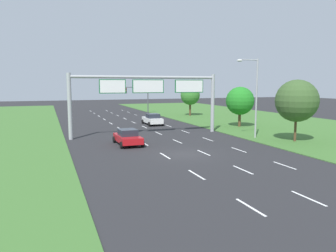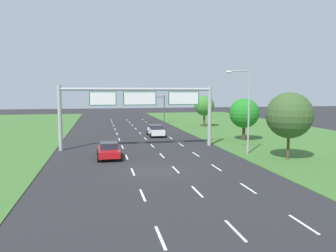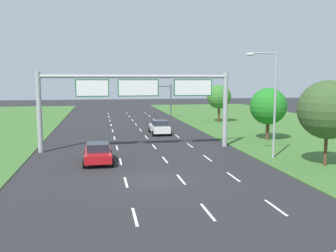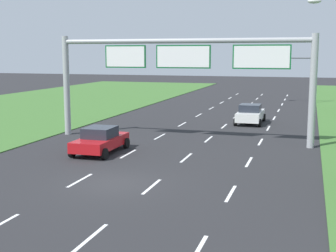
{
  "view_description": "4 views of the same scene",
  "coord_description": "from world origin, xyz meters",
  "views": [
    {
      "loc": [
        -10.62,
        -24.67,
        5.81
      ],
      "look_at": [
        1.17,
        7.17,
        1.47
      ],
      "focal_mm": 35.0,
      "sensor_mm": 36.0,
      "label": 1
    },
    {
      "loc": [
        -4.24,
        -25.49,
        6.36
      ],
      "look_at": [
        2.57,
        6.96,
        2.85
      ],
      "focal_mm": 35.0,
      "sensor_mm": 36.0,
      "label": 2
    },
    {
      "loc": [
        -3.23,
        -22.67,
        6.3
      ],
      "look_at": [
        2.48,
        8.62,
        2.37
      ],
      "focal_mm": 40.0,
      "sensor_mm": 36.0,
      "label": 3
    },
    {
      "loc": [
        8.22,
        -18.83,
        5.81
      ],
      "look_at": [
        0.46,
        6.73,
        1.64
      ],
      "focal_mm": 50.0,
      "sensor_mm": 36.0,
      "label": 4
    }
  ],
  "objects": [
    {
      "name": "ground_plane",
      "position": [
        0.0,
        0.0,
        0.0
      ],
      "size": [
        200.0,
        200.0,
        0.0
      ],
      "primitive_type": "plane",
      "color": "#262628"
    },
    {
      "name": "lane_dashes_slip",
      "position": [
        5.25,
        15.0,
        0.0
      ],
      "size": [
        0.14,
        68.4,
        0.01
      ],
      "color": "white",
      "rests_on": "ground_plane"
    },
    {
      "name": "traffic_light_mast",
      "position": [
        6.4,
        38.08,
        3.87
      ],
      "size": [
        4.76,
        0.49,
        5.6
      ],
      "color": "#47494F",
      "rests_on": "ground_plane"
    },
    {
      "name": "car_near_red",
      "position": [
        3.56,
        20.1,
        0.8
      ],
      "size": [
        2.18,
        4.5,
        1.62
      ],
      "rotation": [
        0.0,
        0.0,
        -0.01
      ],
      "color": "white",
      "rests_on": "ground_plane"
    },
    {
      "name": "car_lead_silver",
      "position": [
        -3.45,
        5.87,
        0.76
      ],
      "size": [
        2.24,
        4.39,
        1.53
      ],
      "rotation": [
        0.0,
        0.0,
        0.01
      ],
      "color": "red",
      "rests_on": "ground_plane"
    },
    {
      "name": "sign_gantry",
      "position": [
        0.26,
        10.97,
        4.97
      ],
      "size": [
        17.24,
        0.44,
        7.0
      ],
      "color": "#9EA0A5",
      "rests_on": "ground_plane"
    },
    {
      "name": "lane_dashes_inner_left",
      "position": [
        -1.75,
        15.0,
        0.0
      ],
      "size": [
        0.14,
        68.4,
        0.01
      ],
      "color": "white",
      "rests_on": "ground_plane"
    },
    {
      "name": "lane_dashes_inner_right",
      "position": [
        1.75,
        15.0,
        0.0
      ],
      "size": [
        0.14,
        68.4,
        0.01
      ],
      "color": "white",
      "rests_on": "ground_plane"
    }
  ]
}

